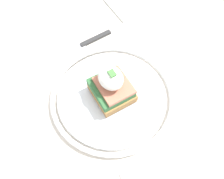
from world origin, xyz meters
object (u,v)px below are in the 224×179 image
Objects in this scene: sandwich at (111,86)px; fork at (152,166)px; knife at (84,44)px; napkin at (126,0)px; plate at (112,96)px.

sandwich is 0.59× the size of fork.
sandwich reaches higher than knife.
knife is at bearing -5.17° from sandwich.
napkin is (0.43, -0.21, 0.00)m from fork.
sandwich reaches higher than plate.
sandwich is 0.17m from knife.
napkin is at bearing -37.28° from plate.
plate is at bearing 142.72° from napkin.
sandwich reaches higher than napkin.
plate is 1.43× the size of knife.
fork is (-0.17, 0.01, -0.04)m from sandwich.
napkin is at bearing -37.49° from sandwich.
knife is at bearing -3.97° from fork.
knife is at bearing -4.98° from plate.
napkin is (0.09, -0.18, 0.00)m from knife.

